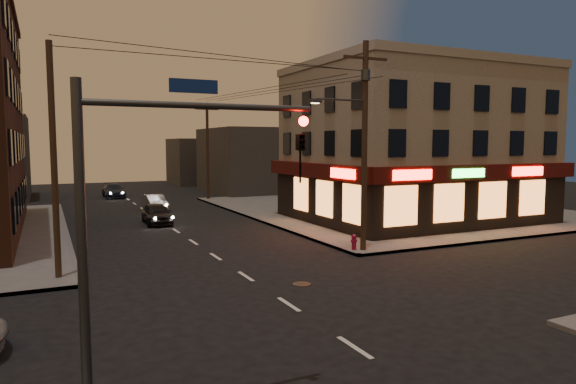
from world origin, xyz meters
TOP-DOWN VIEW (x-y plane):
  - ground at (0.00, 0.00)m, footprint 120.00×120.00m
  - sidewalk_ne at (18.00, 19.00)m, footprint 24.00×28.00m
  - pizza_building at (15.93, 13.43)m, footprint 15.85×12.85m
  - bg_building_ne_a at (14.00, 38.00)m, footprint 10.00×12.00m
  - bg_building_ne_b at (12.00, 52.00)m, footprint 8.00×8.00m
  - utility_pole_main at (6.68, 5.80)m, footprint 4.20×0.44m
  - utility_pole_far at (6.80, 32.00)m, footprint 0.26×0.26m
  - utility_pole_west at (-6.80, 6.50)m, footprint 0.24×0.24m
  - traffic_signal at (-5.57, -5.60)m, footprint 4.49×0.32m
  - sedan_near at (-0.50, 19.39)m, footprint 1.78×4.13m
  - sedan_mid at (0.73, 26.33)m, footprint 1.46×3.90m
  - sedan_far at (-1.01, 38.38)m, footprint 1.93×4.71m
  - fire_hydrant at (6.40, 6.00)m, footprint 0.34×0.34m

SIDE VIEW (x-z plane):
  - ground at x=0.00m, z-range 0.00..0.00m
  - sidewalk_ne at x=18.00m, z-range 0.00..0.15m
  - fire_hydrant at x=6.40m, z-range 0.18..0.94m
  - sedan_mid at x=0.73m, z-range 0.00..1.27m
  - sedan_far at x=-1.01m, z-range 0.00..1.36m
  - sedan_near at x=-0.50m, z-range 0.00..1.39m
  - bg_building_ne_b at x=12.00m, z-range 0.00..6.00m
  - bg_building_ne_a at x=14.00m, z-range 0.00..7.00m
  - traffic_signal at x=-5.57m, z-range 0.92..7.39m
  - utility_pole_far at x=6.80m, z-range 0.15..9.15m
  - utility_pole_west at x=-6.80m, z-range 0.15..9.15m
  - pizza_building at x=15.93m, z-range 0.10..10.60m
  - utility_pole_main at x=6.68m, z-range 0.76..10.76m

